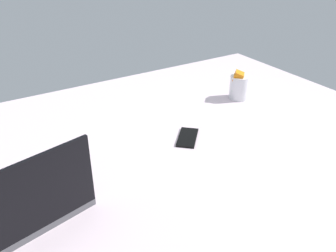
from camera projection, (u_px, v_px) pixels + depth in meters
The scene contains 4 objects.
bed_mattress at pixel (181, 157), 141.51cm from camera, with size 180.00×140.00×18.00cm, color silver.
laptop at pixel (25, 206), 96.64cm from camera, with size 37.41×29.98×23.00cm.
snack_cup at pixel (239, 87), 166.45cm from camera, with size 9.27×9.00×13.63cm.
cell_phone at pixel (188, 137), 136.31cm from camera, with size 6.80×14.00×0.80cm, color black.
Camera 1 is at (66.66, 97.87, 87.62)cm, focal length 38.32 mm.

